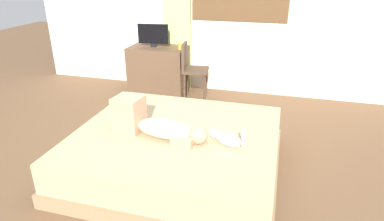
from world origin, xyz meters
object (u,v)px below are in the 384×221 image
person_lying (155,124)px  chair_by_desk (191,67)px  desk (159,70)px  cup (180,47)px  cat (226,138)px  tv_monitor (153,35)px  bed (177,151)px

person_lying → chair_by_desk: chair_by_desk is taller
desk → chair_by_desk: 0.63m
chair_by_desk → desk: bearing=163.2°
cup → cat: bearing=-62.9°
chair_by_desk → tv_monitor: bearing=165.0°
person_lying → tv_monitor: (-0.89, 2.22, 0.38)m
cup → chair_by_desk: size_ratio=0.11×
person_lying → tv_monitor: 2.42m
cup → desk: bearing=168.2°
chair_by_desk → bed: bearing=-78.4°
cat → cup: (-1.10, 2.14, 0.29)m
bed → cat: size_ratio=5.83×
cup → chair_by_desk: bearing=-25.9°
bed → desk: desk is taller
tv_monitor → cup: tv_monitor is taller
cat → desk: 2.68m
person_lying → cup: (-0.42, 2.13, 0.24)m
bed → person_lying: size_ratio=2.10×
person_lying → cat: (0.68, -0.01, -0.05)m
person_lying → desk: person_lying is taller
cup → bed: bearing=-73.7°
person_lying → desk: size_ratio=1.05×
person_lying → chair_by_desk: bearing=96.3°
bed → tv_monitor: 2.46m
bed → chair_by_desk: (-0.40, 1.92, 0.30)m
desk → tv_monitor: 0.56m
cat → tv_monitor: bearing=125.1°
desk → cat: bearing=-56.2°
tv_monitor → desk: bearing=0.0°
tv_monitor → cup: size_ratio=5.13×
cat → cup: cup is taller
cat → tv_monitor: 2.76m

